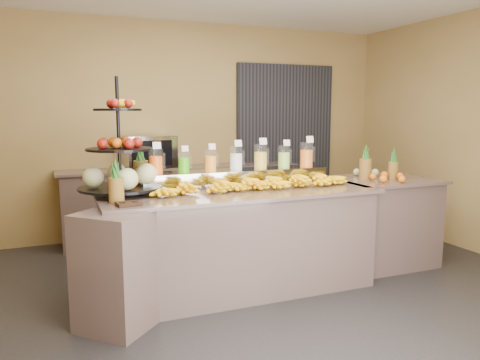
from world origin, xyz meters
TOP-DOWN VIEW (x-y plane):
  - ground at (0.00, 0.00)m, footprint 6.00×6.00m
  - room_envelope at (0.19, 0.79)m, footprint 6.04×5.02m
  - buffet_counter at (-0.12, 0.26)m, footprint 2.75×1.25m
  - right_counter at (1.70, 0.40)m, footprint 1.08×0.88m
  - back_ledge at (0.00, 2.25)m, footprint 3.10×0.55m
  - pitcher_tray at (0.09, 0.58)m, footprint 1.85×0.30m
  - juice_pitcher_orange_a at (-0.69, 0.58)m, footprint 0.13×0.13m
  - juice_pitcher_green at (-0.43, 0.58)m, footprint 0.11×0.11m
  - juice_pitcher_orange_b at (-0.17, 0.58)m, footprint 0.11×0.12m
  - juice_pitcher_milk at (0.09, 0.58)m, footprint 0.12×0.13m
  - juice_pitcher_lemon at (0.35, 0.58)m, footprint 0.13×0.14m
  - juice_pitcher_lime at (0.61, 0.58)m, footprint 0.12×0.12m
  - juice_pitcher_orange_c at (0.87, 0.58)m, footprint 0.13×0.14m
  - banana_heap at (0.17, 0.28)m, footprint 1.93×0.17m
  - fruit_stand at (-0.97, 0.49)m, footprint 0.75×0.75m
  - condiment_caddy at (-1.04, -0.05)m, footprint 0.20×0.16m
  - pineapple_left_a at (-1.11, 0.09)m, footprint 0.12×0.12m
  - pineapple_left_b at (-0.80, 0.74)m, footprint 0.14×0.14m
  - right_fruit_pile at (1.64, 0.32)m, footprint 0.41×0.39m
  - oven_warmer at (-0.43, 2.25)m, footprint 0.66×0.50m

SIDE VIEW (x-z plane):
  - ground at x=0.00m, z-range 0.00..0.00m
  - buffet_counter at x=-0.12m, z-range 0.00..0.93m
  - back_ledge at x=0.00m, z-range 0.00..0.93m
  - right_counter at x=1.70m, z-range 0.00..0.93m
  - condiment_caddy at x=-1.04m, z-range 0.93..0.96m
  - right_fruit_pile at x=1.64m, z-range 0.89..1.11m
  - banana_heap at x=0.17m, z-range 0.92..1.08m
  - pitcher_tray at x=0.09m, z-range 0.93..1.08m
  - pineapple_left_a at x=-1.11m, z-range 0.88..1.24m
  - pineapple_left_b at x=-0.80m, z-range 0.88..1.29m
  - oven_warmer at x=-0.43m, z-range 0.93..1.34m
  - juice_pitcher_green at x=-0.43m, z-range 1.04..1.30m
  - juice_pitcher_orange_b at x=-0.17m, z-range 1.04..1.31m
  - juice_pitcher_lime at x=0.61m, z-range 1.03..1.32m
  - fruit_stand at x=-0.97m, z-range 0.68..1.68m
  - juice_pitcher_milk at x=0.09m, z-range 1.03..1.33m
  - juice_pitcher_orange_a at x=-0.69m, z-range 1.03..1.33m
  - juice_pitcher_lemon at x=0.35m, z-range 1.03..1.34m
  - juice_pitcher_orange_c at x=0.87m, z-range 1.03..1.35m
  - room_envelope at x=0.19m, z-range 0.47..3.29m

